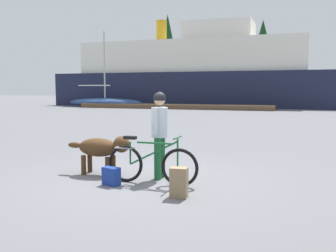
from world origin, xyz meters
TOP-DOWN VIEW (x-y plane):
  - ground_plane at (0.00, 0.00)m, footprint 160.00×160.00m
  - bicycle at (0.29, -0.24)m, footprint 1.77×0.44m
  - person_cyclist at (0.27, 0.25)m, footprint 0.32×0.53m
  - dog at (-0.95, 0.14)m, footprint 1.41×0.44m
  - backpack at (1.02, -0.87)m, footprint 0.30×0.23m
  - handbag_pannier at (-0.37, -0.55)m, footprint 0.36×0.27m
  - dock_pier at (-7.85, 25.33)m, footprint 17.71×2.19m
  - ferry_boat at (-7.69, 31.39)m, footprint 28.21×7.72m
  - sailboat_moored at (-14.88, 25.58)m, footprint 7.75×2.17m
  - pine_tree_far_left at (-14.67, 43.26)m, footprint 3.91×3.91m
  - pine_tree_center at (-1.82, 43.68)m, footprint 3.97×3.97m
  - pine_tree_mid_back at (-5.36, 48.22)m, footprint 3.69×3.69m

SIDE VIEW (x-z plane):
  - ground_plane at x=0.00m, z-range 0.00..0.00m
  - handbag_pannier at x=-0.37m, z-range 0.00..0.33m
  - dock_pier at x=-7.85m, z-range 0.00..0.40m
  - backpack at x=1.02m, z-range 0.00..0.49m
  - bicycle at x=0.29m, z-range -0.07..0.83m
  - sailboat_moored at x=-14.88m, z-range -3.12..4.09m
  - dog at x=-0.95m, z-range 0.14..0.96m
  - person_cyclist at x=0.27m, z-range 0.17..1.87m
  - ferry_boat at x=-7.69m, z-range -1.31..7.68m
  - pine_tree_mid_back at x=-5.36m, z-range 1.30..12.29m
  - pine_tree_center at x=-1.82m, z-range 1.65..12.26m
  - pine_tree_far_left at x=-14.67m, z-range 1.53..13.57m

